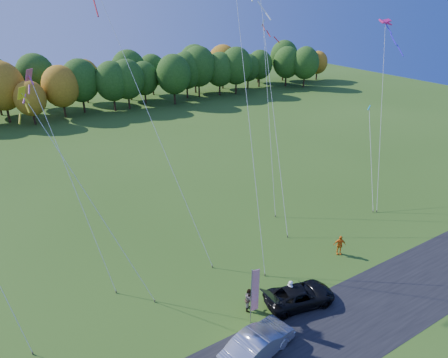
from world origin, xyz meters
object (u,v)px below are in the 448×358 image
feather_flag (254,290)px  person_east (340,245)px  black_suv (300,296)px  silver_sedan (258,344)px

feather_flag → person_east: bearing=13.3°
black_suv → person_east: 7.11m
silver_sedan → person_east: size_ratio=2.95×
person_east → feather_flag: (-10.21, -2.41, 1.69)m
person_east → feather_flag: size_ratio=0.41×
feather_flag → black_suv: bearing=-4.6°
person_east → feather_flag: bearing=-136.4°
person_east → feather_flag: 10.63m
silver_sedan → feather_flag: (1.32, 2.26, 1.72)m
silver_sedan → person_east: 12.44m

